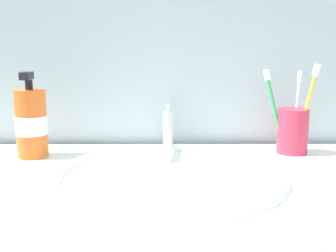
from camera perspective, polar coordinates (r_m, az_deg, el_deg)
name	(u,v)px	position (r m, az deg, el deg)	size (l,w,h in m)	color
tiled_wall_back	(168,20)	(1.03, -0.01, 14.46)	(2.43, 0.04, 2.40)	silver
sink_basin	(168,200)	(0.78, 0.01, -10.21)	(0.44, 0.44, 0.13)	white
faucet	(168,134)	(0.95, -0.06, -1.16)	(0.02, 0.17, 0.10)	silver
toothbrush_cup	(293,131)	(0.97, 16.79, -0.67)	(0.07, 0.07, 0.10)	#D8334C
toothbrush_yellow	(307,104)	(0.94, 18.66, 2.92)	(0.04, 0.05, 0.20)	yellow
toothbrush_green	(274,105)	(0.95, 14.34, 2.83)	(0.06, 0.03, 0.18)	green
toothbrush_white	(297,105)	(0.98, 17.39, 2.74)	(0.02, 0.03, 0.18)	white
soap_dispenser	(31,123)	(0.94, -18.32, 0.39)	(0.07, 0.07, 0.18)	orange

